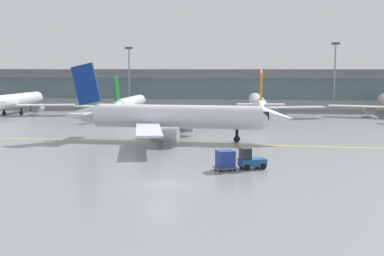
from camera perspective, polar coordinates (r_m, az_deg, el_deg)
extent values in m
plane|color=gray|center=(44.72, -3.28, -6.23)|extent=(400.00, 400.00, 0.00)
cube|color=yellow|center=(69.37, -1.82, -1.62)|extent=(109.86, 6.31, 0.01)
cube|color=#B2B7BC|center=(130.28, 3.73, 4.20)|extent=(198.51, 8.00, 9.00)
cube|color=slate|center=(126.19, 3.62, 4.33)|extent=(190.57, 0.16, 5.04)
cube|color=slate|center=(128.67, 3.71, 6.31)|extent=(206.45, 11.00, 0.60)
cylinder|color=silver|center=(117.92, -18.70, 2.88)|extent=(3.09, 20.85, 2.89)
cone|color=silver|center=(128.89, -16.30, 3.25)|extent=(2.78, 3.50, 2.75)
cube|color=black|center=(126.76, -16.73, 3.35)|extent=(2.28, 2.62, 1.01)
cube|color=silver|center=(113.31, -15.71, 2.44)|extent=(12.20, 5.81, 0.24)
cylinder|color=#999EA3|center=(115.49, -16.53, 2.09)|extent=(1.82, 3.08, 1.79)
cylinder|color=black|center=(124.62, -17.17, 2.10)|extent=(0.37, 0.37, 1.53)
cylinder|color=black|center=(124.65, -17.17, 1.92)|extent=(0.48, 0.77, 0.77)
cylinder|color=black|center=(117.45, -19.88, 1.74)|extent=(0.37, 0.37, 1.53)
cylinder|color=black|center=(117.48, -19.88, 1.55)|extent=(0.48, 0.77, 0.77)
cylinder|color=black|center=(115.69, -18.17, 1.73)|extent=(0.37, 0.37, 1.53)
cylinder|color=black|center=(115.72, -18.16, 1.55)|extent=(0.48, 0.77, 0.77)
cylinder|color=white|center=(109.27, -6.78, 2.74)|extent=(2.65, 18.48, 2.57)
cone|color=white|center=(119.74, -5.56, 3.09)|extent=(2.45, 3.09, 2.44)
cube|color=black|center=(117.72, -5.78, 3.18)|extent=(2.01, 2.32, 0.90)
cone|color=white|center=(98.37, -8.34, 2.29)|extent=(2.20, 4.11, 2.18)
cube|color=white|center=(109.62, -10.30, 2.32)|extent=(10.82, 5.19, 0.21)
cylinder|color=#999EA3|center=(110.15, -9.07, 1.99)|extent=(1.60, 2.72, 1.58)
cube|color=white|center=(106.47, -3.53, 2.29)|extent=(10.82, 5.28, 0.21)
cylinder|color=#999EA3|center=(108.04, -4.52, 1.96)|extent=(1.60, 2.72, 1.58)
cube|color=#19662D|center=(98.97, -8.25, 4.33)|extent=(0.29, 3.46, 4.83)
cube|color=white|center=(99.93, -9.22, 2.56)|extent=(3.78, 1.83, 0.18)
cube|color=white|center=(98.95, -7.12, 2.56)|extent=(3.78, 1.83, 0.18)
cylinder|color=black|center=(115.69, -6.01, 1.98)|extent=(0.33, 0.33, 1.36)
cylinder|color=black|center=(115.71, -6.01, 1.82)|extent=(0.42, 0.68, 0.68)
cylinder|color=black|center=(108.39, -7.85, 1.65)|extent=(0.33, 0.33, 1.36)
cylinder|color=black|center=(108.42, -7.85, 1.47)|extent=(0.42, 0.68, 0.68)
cylinder|color=black|center=(107.56, -6.06, 1.64)|extent=(0.33, 0.33, 1.36)
cylinder|color=black|center=(107.59, -6.06, 1.46)|extent=(0.42, 0.68, 0.68)
cylinder|color=silver|center=(105.73, 7.17, 2.79)|extent=(4.00, 20.95, 2.89)
cone|color=silver|center=(117.84, 6.87, 3.18)|extent=(2.93, 3.61, 2.75)
cube|color=black|center=(115.51, 6.93, 3.29)|extent=(2.39, 2.72, 1.01)
cone|color=silver|center=(93.05, 7.57, 2.27)|extent=(2.70, 4.75, 2.46)
cube|color=silver|center=(103.96, 3.13, 2.32)|extent=(12.22, 5.33, 0.24)
cylinder|color=#999EA3|center=(105.28, 4.44, 1.93)|extent=(1.95, 3.15, 1.79)
cube|color=silver|center=(104.74, 11.26, 2.24)|extent=(12.15, 6.47, 0.24)
cylinder|color=#999EA3|center=(105.80, 9.89, 1.87)|extent=(1.95, 3.15, 1.79)
cube|color=orange|center=(93.77, 7.58, 4.69)|extent=(0.51, 3.91, 5.45)
cube|color=silver|center=(94.18, 6.24, 2.60)|extent=(4.36, 2.27, 0.20)
cube|color=silver|center=(94.43, 8.82, 2.57)|extent=(4.36, 2.27, 0.20)
cylinder|color=black|center=(113.15, 6.97, 1.91)|extent=(0.37, 0.37, 1.53)
cylinder|color=black|center=(113.18, 6.97, 1.72)|extent=(0.51, 0.79, 0.77)
cylinder|color=black|center=(104.12, 6.13, 1.52)|extent=(0.37, 0.37, 1.53)
cylinder|color=black|center=(104.15, 6.12, 1.31)|extent=(0.51, 0.79, 0.77)
cylinder|color=black|center=(104.33, 8.28, 1.50)|extent=(0.37, 0.37, 1.53)
cylinder|color=black|center=(104.36, 8.27, 1.29)|extent=(0.51, 0.79, 0.77)
cone|color=silver|center=(125.53, 20.12, 3.03)|extent=(2.81, 3.51, 2.74)
cube|color=silver|center=(110.66, 17.80, 2.27)|extent=(12.16, 6.09, 0.24)
cylinder|color=#999EA3|center=(112.38, 18.88, 1.89)|extent=(1.84, 3.09, 1.78)
cylinder|color=silver|center=(70.95, -1.57, 1.25)|extent=(23.27, 4.46, 3.21)
cone|color=silver|center=(69.43, 9.39, 1.05)|extent=(4.01, 3.26, 3.05)
cube|color=black|center=(69.49, 7.28, 1.42)|extent=(3.02, 2.66, 1.12)
cone|color=silver|center=(75.14, -12.18, 1.40)|extent=(5.28, 3.00, 2.73)
cube|color=silver|center=(79.42, -1.68, 1.18)|extent=(7.19, 13.49, 0.26)
cylinder|color=#999EA3|center=(76.65, -1.05, 0.32)|extent=(3.50, 2.16, 1.98)
cube|color=silver|center=(63.53, -4.77, -0.20)|extent=(5.91, 13.57, 0.26)
cylinder|color=#999EA3|center=(65.84, -2.97, -0.73)|extent=(3.50, 2.16, 1.98)
cube|color=navy|center=(74.50, -11.53, 4.73)|extent=(4.34, 0.57, 6.05)
cube|color=silver|center=(76.77, -10.55, 1.91)|extent=(2.52, 4.84, 0.23)
cube|color=silver|center=(72.39, -11.88, 1.60)|extent=(2.52, 4.84, 0.23)
cylinder|color=black|center=(70.01, 4.93, -0.87)|extent=(0.42, 0.42, 1.70)
cylinder|color=black|center=(70.06, 4.93, -1.21)|extent=(0.88, 0.56, 0.85)
cylinder|color=black|center=(73.73, -2.65, -0.47)|extent=(0.42, 0.42, 1.70)
cylinder|color=black|center=(73.78, -2.65, -0.80)|extent=(0.88, 0.56, 0.85)
cylinder|color=black|center=(69.53, -3.46, -0.91)|extent=(0.42, 0.42, 1.70)
cylinder|color=black|center=(69.59, -3.46, -1.25)|extent=(0.88, 0.56, 0.85)
cube|color=#194C8C|center=(51.89, 6.61, -3.73)|extent=(2.94, 2.33, 0.70)
cube|color=#1E2328|center=(51.45, 5.86, -2.80)|extent=(1.33, 1.50, 1.10)
cylinder|color=black|center=(52.92, 7.16, -3.92)|extent=(0.64, 0.44, 0.60)
cylinder|color=black|center=(51.66, 7.78, -4.19)|extent=(0.64, 0.44, 0.60)
cylinder|color=black|center=(52.26, 5.45, -4.04)|extent=(0.64, 0.44, 0.60)
cylinder|color=black|center=(50.99, 6.04, -4.31)|extent=(0.64, 0.44, 0.60)
cube|color=#595B60|center=(50.92, 3.66, -4.33)|extent=(2.57, 2.31, 0.12)
cube|color=navy|center=(50.76, 3.67, -3.37)|extent=(2.07, 2.02, 1.60)
cylinder|color=black|center=(51.85, 4.17, -4.32)|extent=(0.24, 0.18, 0.22)
cylinder|color=black|center=(50.57, 4.74, -4.61)|extent=(0.24, 0.18, 0.22)
cylinder|color=black|center=(51.34, 2.60, -4.42)|extent=(0.24, 0.18, 0.22)
cylinder|color=black|center=(50.05, 3.14, -4.71)|extent=(0.24, 0.18, 0.22)
cylinder|color=gray|center=(125.43, -6.88, 5.30)|extent=(0.36, 0.36, 14.34)
cube|color=#3F3F42|center=(125.48, -6.93, 8.69)|extent=(1.80, 0.30, 0.50)
cylinder|color=gray|center=(122.24, 15.34, 5.26)|extent=(0.36, 0.36, 15.10)
cube|color=#3F3F42|center=(122.34, 15.45, 8.91)|extent=(1.80, 0.30, 0.50)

